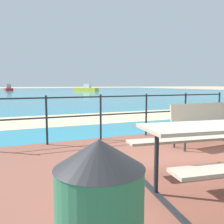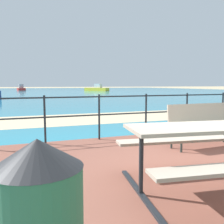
% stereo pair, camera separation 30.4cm
% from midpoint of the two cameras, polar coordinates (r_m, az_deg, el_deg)
% --- Properties ---
extents(ground_plane, '(240.00, 240.00, 0.00)m').
position_cam_midpoint_polar(ground_plane, '(3.78, 17.45, -13.92)').
color(ground_plane, tan).
extents(patio_paving, '(6.40, 5.20, 0.06)m').
position_cam_midpoint_polar(patio_paving, '(3.77, 17.47, -13.50)').
color(patio_paving, brown).
rests_on(patio_paving, ground).
extents(sea_water, '(90.00, 90.00, 0.01)m').
position_cam_midpoint_polar(sea_water, '(42.75, -20.15, 4.37)').
color(sea_water, teal).
rests_on(sea_water, ground).
extents(beach_strip, '(54.02, 3.41, 0.01)m').
position_cam_midpoint_polar(beach_strip, '(9.28, -8.39, -1.58)').
color(beach_strip, beige).
rests_on(beach_strip, ground).
extents(picnic_table, '(1.84, 1.66, 0.77)m').
position_cam_midpoint_polar(picnic_table, '(3.07, 19.68, -6.32)').
color(picnic_table, tan).
rests_on(picnic_table, patio_paving).
extents(park_bench, '(1.53, 0.47, 0.85)m').
position_cam_midpoint_polar(park_bench, '(5.25, 19.12, -1.79)').
color(park_bench, '#BCAD93').
rests_on(park_bench, patio_paving).
extents(railing_fence, '(5.94, 0.04, 1.02)m').
position_cam_midpoint_polar(railing_fence, '(5.65, 1.38, 0.38)').
color(railing_fence, '#1E2328').
rests_on(railing_fence, patio_paving).
extents(boat_mid, '(4.06, 5.11, 1.38)m').
position_cam_midpoint_polar(boat_mid, '(47.39, -6.37, 5.41)').
color(boat_mid, yellow).
rests_on(boat_mid, sea_water).
extents(boat_far, '(1.83, 4.05, 1.33)m').
position_cam_midpoint_polar(boat_far, '(55.36, -23.25, 5.04)').
color(boat_far, red).
rests_on(boat_far, sea_water).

